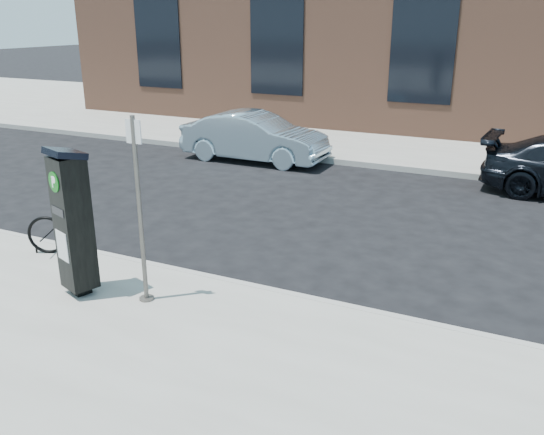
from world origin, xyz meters
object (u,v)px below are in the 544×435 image
Objects in this scene: parking_kiosk at (73,221)px; car_silver at (255,137)px; sign_pole at (140,213)px; bike_rack at (47,235)px.

parking_kiosk is 8.87m from car_silver.
sign_pole reaches higher than parking_kiosk.
car_silver is (-0.17, 7.80, 0.21)m from bike_rack.
bike_rack is 7.80m from car_silver.
parking_kiosk is 1.01m from sign_pole.
sign_pole is 3.94× the size of bike_rack.
sign_pole reaches higher than bike_rack.
car_silver is at bearing 120.95° from parking_kiosk.
bike_rack is 0.16× the size of car_silver.
parking_kiosk is 0.83× the size of sign_pole.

